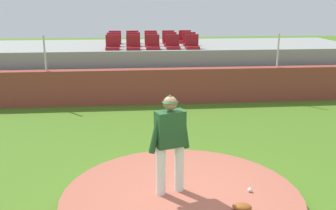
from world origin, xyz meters
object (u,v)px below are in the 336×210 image
at_px(stadium_chair_2, 153,45).
at_px(stadium_chair_7, 151,42).
at_px(stadium_chair_3, 173,44).
at_px(stadium_chair_5, 114,42).
at_px(stadium_chair_0, 113,45).
at_px(stadium_chair_13, 168,39).
at_px(stadium_chair_6, 134,42).
at_px(stadium_chair_9, 189,41).
at_px(stadium_chair_14, 185,39).
at_px(stadium_chair_10, 115,40).
at_px(baseball, 250,190).
at_px(stadium_chair_1, 133,45).
at_px(stadium_chair_8, 170,42).
at_px(stadium_chair_11, 133,40).
at_px(fielding_glove, 242,207).
at_px(pitcher, 170,137).
at_px(stadium_chair_4, 192,44).
at_px(stadium_chair_12, 151,40).

height_order(stadium_chair_2, stadium_chair_7, same).
xyz_separation_m(stadium_chair_2, stadium_chair_3, (0.71, 0.01, 0.00)).
xyz_separation_m(stadium_chair_2, stadium_chair_5, (-1.40, 0.90, 0.00)).
bearing_deg(stadium_chair_0, stadium_chair_13, -140.38).
relative_size(stadium_chair_6, stadium_chair_9, 1.00).
height_order(stadium_chair_7, stadium_chair_14, same).
bearing_deg(stadium_chair_3, stadium_chair_10, -40.71).
distance_m(baseball, stadium_chair_2, 8.12).
xyz_separation_m(stadium_chair_3, stadium_chair_7, (-0.72, 0.90, 0.00)).
height_order(stadium_chair_2, stadium_chair_14, same).
distance_m(stadium_chair_1, stadium_chair_8, 1.68).
xyz_separation_m(stadium_chair_6, stadium_chair_11, (-0.04, 0.89, 0.00)).
relative_size(stadium_chair_3, stadium_chair_6, 1.00).
relative_size(baseball, fielding_glove, 0.25).
relative_size(stadium_chair_1, stadium_chair_5, 1.00).
distance_m(pitcher, stadium_chair_5, 8.76).
height_order(stadium_chair_9, stadium_chair_11, same).
xyz_separation_m(stadium_chair_1, stadium_chair_14, (2.08, 1.85, 0.00)).
distance_m(stadium_chair_7, stadium_chair_11, 1.12).
bearing_deg(stadium_chair_11, stadium_chair_6, 92.71).
distance_m(pitcher, stadium_chair_14, 9.71).
bearing_deg(stadium_chair_6, stadium_chair_1, 88.13).
bearing_deg(fielding_glove, baseball, -103.33).
xyz_separation_m(stadium_chair_11, stadium_chair_13, (1.42, -0.02, 0.00)).
bearing_deg(fielding_glove, stadium_chair_7, -70.18).
bearing_deg(stadium_chair_6, pitcher, 93.28).
bearing_deg(baseball, stadium_chair_5, 106.45).
bearing_deg(stadium_chair_13, stadium_chair_8, 89.17).
height_order(stadium_chair_2, stadium_chair_10, same).
bearing_deg(stadium_chair_10, baseball, 104.85).
bearing_deg(stadium_chair_2, baseball, 98.56).
bearing_deg(baseball, pitcher, 174.60).
height_order(stadium_chair_5, stadium_chair_11, same).
xyz_separation_m(stadium_chair_0, stadium_chair_14, (2.79, 1.80, 0.00)).
bearing_deg(stadium_chair_11, stadium_chair_5, 51.83).
relative_size(pitcher, baseball, 22.97).
distance_m(stadium_chair_2, stadium_chair_14, 2.29).
xyz_separation_m(baseball, stadium_chair_11, (-1.88, 9.68, 1.56)).
distance_m(stadium_chair_4, stadium_chair_6, 2.25).
xyz_separation_m(stadium_chair_4, stadium_chair_14, (-0.00, 1.83, 0.00)).
bearing_deg(stadium_chair_0, stadium_chair_7, -147.16).
bearing_deg(stadium_chair_10, stadium_chair_11, 178.47).
distance_m(stadium_chair_1, stadium_chair_12, 1.93).
bearing_deg(pitcher, stadium_chair_11, 74.73).
bearing_deg(baseball, stadium_chair_13, 92.74).
relative_size(stadium_chair_6, stadium_chair_13, 1.00).
bearing_deg(stadium_chair_2, pitcher, 88.83).
bearing_deg(fielding_glove, stadium_chair_10, -63.15).
xyz_separation_m(stadium_chair_7, stadium_chair_11, (-0.69, 0.88, 0.00)).
bearing_deg(stadium_chair_14, fielding_glove, 87.20).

